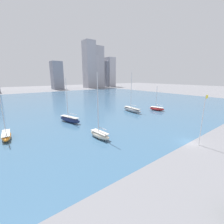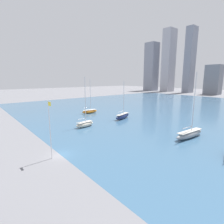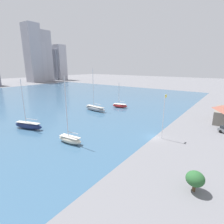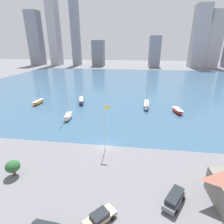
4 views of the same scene
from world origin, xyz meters
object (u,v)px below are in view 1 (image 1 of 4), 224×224
at_px(sailboat_orange, 6,135).
at_px(sailboat_navy, 70,119).
at_px(sailboat_gray, 132,109).
at_px(sailboat_cream, 100,134).
at_px(flag_pole, 203,118).
at_px(sailboat_red, 157,109).

bearing_deg(sailboat_orange, sailboat_navy, 15.98).
relative_size(sailboat_orange, sailboat_gray, 0.89).
bearing_deg(sailboat_navy, sailboat_cream, -105.41).
height_order(flag_pole, sailboat_navy, sailboat_navy).
relative_size(sailboat_red, sailboat_orange, 0.73).
distance_m(flag_pole, sailboat_red, 34.41).
bearing_deg(flag_pole, sailboat_gray, 70.88).
bearing_deg(sailboat_red, sailboat_cream, -177.39).
xyz_separation_m(sailboat_navy, sailboat_cream, (0.64, -16.65, -0.07)).
distance_m(sailboat_navy, sailboat_gray, 26.41).
relative_size(sailboat_red, sailboat_gray, 0.64).
height_order(sailboat_red, sailboat_cream, sailboat_cream).
relative_size(sailboat_navy, sailboat_cream, 0.91).
height_order(sailboat_cream, sailboat_gray, sailboat_gray).
distance_m(sailboat_navy, sailboat_orange, 17.41).
height_order(sailboat_navy, sailboat_gray, sailboat_gray).
xyz_separation_m(sailboat_cream, sailboat_gray, (25.71, 15.00, 0.04)).
bearing_deg(sailboat_navy, sailboat_orange, 174.12).
bearing_deg(sailboat_gray, sailboat_red, -19.00).
bearing_deg(flag_pole, sailboat_red, 51.08).
bearing_deg(sailboat_gray, sailboat_orange, -172.98).
distance_m(sailboat_navy, sailboat_cream, 16.66).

